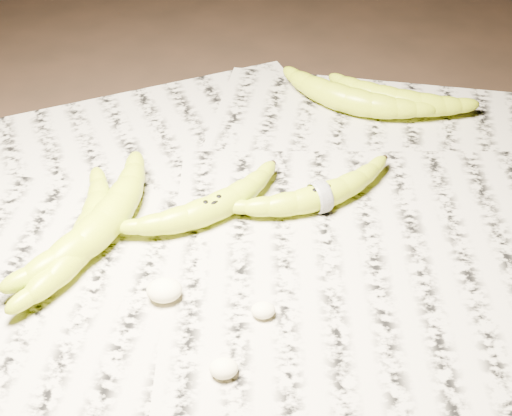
{
  "coord_description": "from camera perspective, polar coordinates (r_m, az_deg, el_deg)",
  "views": [
    {
      "loc": [
        -0.05,
        -0.58,
        0.56
      ],
      "look_at": [
        -0.01,
        0.01,
        0.05
      ],
      "focal_mm": 50.0,
      "sensor_mm": 36.0,
      "label": 1
    }
  ],
  "objects": [
    {
      "name": "ground",
      "position": [
        0.81,
        0.42,
        -3.1
      ],
      "size": [
        3.0,
        3.0,
        0.0
      ],
      "primitive_type": "plane",
      "color": "black",
      "rests_on": "ground"
    },
    {
      "name": "flesh_chunk_b",
      "position": [
        0.68,
        -2.61,
        -12.5
      ],
      "size": [
        0.03,
        0.02,
        0.02
      ],
      "primitive_type": "ellipsoid",
      "color": "#FFF4C5",
      "rests_on": "newspaper_patch"
    },
    {
      "name": "measuring_tape",
      "position": [
        0.84,
        5.14,
        1.1
      ],
      "size": [
        0.02,
        0.04,
        0.04
      ],
      "primitive_type": "torus",
      "rotation": [
        0.0,
        1.57,
        0.37
      ],
      "color": "white",
      "rests_on": "newspaper_patch"
    },
    {
      "name": "banana_upper_a",
      "position": [
        1.02,
        7.37,
        8.78
      ],
      "size": [
        0.2,
        0.16,
        0.04
      ],
      "primitive_type": null,
      "rotation": [
        0.0,
        0.0,
        -0.57
      ],
      "color": "#BEDF1B",
      "rests_on": "newspaper_patch"
    },
    {
      "name": "banana_taped",
      "position": [
        0.84,
        5.14,
        1.1
      ],
      "size": [
        0.2,
        0.12,
        0.03
      ],
      "primitive_type": null,
      "rotation": [
        0.0,
        0.0,
        0.37
      ],
      "color": "#BEDF1B",
      "rests_on": "newspaper_patch"
    },
    {
      "name": "banana_left_b",
      "position": [
        0.81,
        -12.18,
        -1.11
      ],
      "size": [
        0.16,
        0.22,
        0.04
      ],
      "primitive_type": null,
      "rotation": [
        0.0,
        0.0,
        1.05
      ],
      "color": "#BEDF1B",
      "rests_on": "newspaper_patch"
    },
    {
      "name": "banana_left_a",
      "position": [
        0.81,
        -13.56,
        -2.14
      ],
      "size": [
        0.11,
        0.21,
        0.04
      ],
      "primitive_type": null,
      "rotation": [
        0.0,
        0.0,
        1.28
      ],
      "color": "#BEDF1B",
      "rests_on": "newspaper_patch"
    },
    {
      "name": "banana_upper_b",
      "position": [
        1.03,
        11.19,
        8.59
      ],
      "size": [
        0.19,
        0.13,
        0.04
      ],
      "primitive_type": null,
      "rotation": [
        0.0,
        0.0,
        -0.45
      ],
      "color": "#BEDF1B",
      "rests_on": "newspaper_patch"
    },
    {
      "name": "newspaper_patch",
      "position": [
        0.83,
        1.04,
        -1.14
      ],
      "size": [
        0.9,
        0.7,
        0.01
      ],
      "primitive_type": "cube",
      "color": "#B7B09D",
      "rests_on": "ground"
    },
    {
      "name": "banana_center",
      "position": [
        0.82,
        -3.57,
        0.15
      ],
      "size": [
        0.19,
        0.14,
        0.03
      ],
      "primitive_type": null,
      "rotation": [
        0.0,
        0.0,
        0.52
      ],
      "color": "#BEDF1B",
      "rests_on": "newspaper_patch"
    },
    {
      "name": "flesh_chunk_c",
      "position": [
        0.72,
        0.58,
        -7.97
      ],
      "size": [
        0.02,
        0.02,
        0.01
      ],
      "primitive_type": "ellipsoid",
      "color": "#FFF4C5",
      "rests_on": "newspaper_patch"
    },
    {
      "name": "flesh_chunk_a",
      "position": [
        0.74,
        -7.37,
        -6.33
      ],
      "size": [
        0.04,
        0.03,
        0.02
      ],
      "primitive_type": "ellipsoid",
      "color": "#FFF4C5",
      "rests_on": "newspaper_patch"
    }
  ]
}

